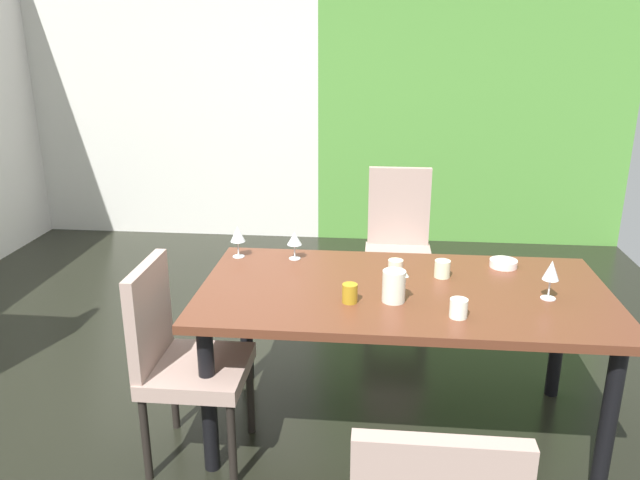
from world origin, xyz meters
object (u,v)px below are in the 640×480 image
object	(u,v)px
serving_bowl_rear	(503,263)
cup_south	(350,293)
cup_east	(395,268)
dining_table	(403,304)
chair_head_far	(398,239)
wine_glass_near_shelf	(238,235)
pitcher_corner	(394,286)
cup_front	(459,308)
wine_glass_west	(294,239)
wine_glass_north	(551,271)
chair_left_near	(179,353)
cup_left	(442,269)

from	to	relation	value
serving_bowl_rear	cup_south	distance (m)	0.90
cup_east	dining_table	bearing A→B (deg)	-76.93
chair_head_far	wine_glass_near_shelf	xyz separation A→B (m)	(-0.86, -1.00, 0.33)
cup_south	pitcher_corner	bearing A→B (deg)	9.20
cup_front	cup_south	bearing A→B (deg)	166.86
wine_glass_west	cup_south	xyz separation A→B (m)	(0.31, -0.52, -0.06)
wine_glass_north	cup_east	xyz separation A→B (m)	(-0.67, 0.22, -0.09)
chair_head_far	cup_east	distance (m)	1.21
wine_glass_north	wine_glass_west	bearing A→B (deg)	161.50
wine_glass_west	wine_glass_north	bearing A→B (deg)	-18.50
chair_left_near	chair_head_far	xyz separation A→B (m)	(1.00, 1.64, 0.03)
cup_south	cup_east	bearing A→B (deg)	59.24
cup_left	cup_front	distance (m)	0.45
wine_glass_north	serving_bowl_rear	world-z (taller)	wine_glass_north
cup_south	cup_east	xyz separation A→B (m)	(0.20, 0.34, -0.00)
cup_south	cup_left	bearing A→B (deg)	38.62
cup_left	cup_front	bearing A→B (deg)	-86.45
chair_left_near	cup_south	distance (m)	0.80
wine_glass_near_shelf	cup_front	size ratio (longest dim) A/B	2.09
chair_left_near	serving_bowl_rear	world-z (taller)	chair_left_near
serving_bowl_rear	pitcher_corner	distance (m)	0.74
pitcher_corner	cup_left	bearing A→B (deg)	52.72
serving_bowl_rear	cup_east	world-z (taller)	cup_east
chair_head_far	serving_bowl_rear	size ratio (longest dim) A/B	7.40
chair_head_far	cup_east	size ratio (longest dim) A/B	12.92
wine_glass_north	cup_front	size ratio (longest dim) A/B	2.24
cup_front	pitcher_corner	world-z (taller)	pitcher_corner
wine_glass_west	serving_bowl_rear	size ratio (longest dim) A/B	1.06
dining_table	pitcher_corner	world-z (taller)	pitcher_corner
chair_left_near	cup_left	size ratio (longest dim) A/B	11.21
chair_head_far	cup_front	bearing A→B (deg)	97.09
wine_glass_west	cup_south	size ratio (longest dim) A/B	1.71
wine_glass_north	cup_left	world-z (taller)	wine_glass_north
cup_left	pitcher_corner	xyz separation A→B (m)	(-0.24, -0.31, 0.03)
dining_table	cup_front	distance (m)	0.38
wine_glass_near_shelf	cup_south	xyz separation A→B (m)	(0.61, -0.52, -0.08)
dining_table	chair_left_near	bearing A→B (deg)	-163.32
serving_bowl_rear	cup_east	bearing A→B (deg)	-162.74
dining_table	serving_bowl_rear	size ratio (longest dim) A/B	13.71
dining_table	cup_left	xyz separation A→B (m)	(0.19, 0.16, 0.12)
dining_table	chair_head_far	world-z (taller)	chair_head_far
wine_glass_near_shelf	wine_glass_west	bearing A→B (deg)	-0.50
cup_left	cup_east	distance (m)	0.22
chair_left_near	wine_glass_west	bearing A→B (deg)	145.72
wine_glass_west	chair_head_far	bearing A→B (deg)	60.68
cup_front	serving_bowl_rear	bearing A→B (deg)	64.66
serving_bowl_rear	cup_south	xyz separation A→B (m)	(-0.75, -0.51, 0.02)
wine_glass_near_shelf	serving_bowl_rear	distance (m)	1.36
dining_table	wine_glass_north	distance (m)	0.67
chair_left_near	wine_glass_north	world-z (taller)	chair_left_near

